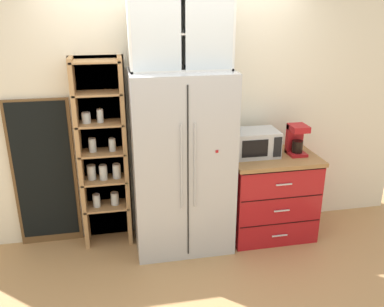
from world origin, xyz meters
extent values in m
plane|color=tan|center=(0.00, 0.00, 0.00)|extent=(10.73, 10.73, 0.00)
cube|color=silver|center=(0.00, 0.40, 1.27)|extent=(5.03, 0.10, 2.55)
cube|color=#B7BABF|center=(0.00, 0.03, 0.88)|extent=(0.93, 0.63, 1.76)
cube|color=black|center=(0.00, -0.28, 0.88)|extent=(0.01, 0.01, 1.62)
cylinder|color=#B7BABF|center=(-0.06, -0.30, 0.97)|extent=(0.02, 0.02, 0.79)
cylinder|color=#B7BABF|center=(0.06, -0.30, 0.97)|extent=(0.02, 0.02, 0.79)
cube|color=#A8161C|center=(0.26, -0.28, 1.09)|extent=(0.02, 0.01, 0.02)
cube|color=brown|center=(-0.74, 0.37, 0.94)|extent=(0.51, 0.04, 1.88)
cube|color=tan|center=(-0.95, 0.22, 0.94)|extent=(0.04, 0.26, 1.88)
cube|color=tan|center=(-0.53, 0.22, 0.94)|extent=(0.04, 0.26, 1.88)
cube|color=tan|center=(-0.74, 0.22, 0.40)|extent=(0.45, 0.26, 0.02)
cylinder|color=silver|center=(-0.84, 0.21, 0.47)|extent=(0.07, 0.07, 0.12)
cylinder|color=#382316|center=(-0.84, 0.21, 0.45)|extent=(0.06, 0.06, 0.08)
cylinder|color=#B2B2B7|center=(-0.84, 0.21, 0.54)|extent=(0.07, 0.07, 0.01)
cylinder|color=silver|center=(-0.66, 0.22, 0.47)|extent=(0.08, 0.08, 0.12)
cylinder|color=beige|center=(-0.66, 0.22, 0.45)|extent=(0.07, 0.07, 0.08)
cylinder|color=#B2B2B7|center=(-0.66, 0.22, 0.53)|extent=(0.07, 0.07, 0.01)
cube|color=tan|center=(-0.74, 0.22, 0.69)|extent=(0.45, 0.26, 0.02)
cylinder|color=silver|center=(-0.86, 0.24, 0.76)|extent=(0.08, 0.08, 0.14)
cylinder|color=#B77A38|center=(-0.86, 0.24, 0.74)|extent=(0.07, 0.07, 0.09)
cylinder|color=#B2B2B7|center=(-0.86, 0.24, 0.84)|extent=(0.08, 0.08, 0.01)
cylinder|color=silver|center=(-0.75, 0.21, 0.77)|extent=(0.08, 0.08, 0.14)
cylinder|color=white|center=(-0.75, 0.21, 0.74)|extent=(0.07, 0.07, 0.09)
cylinder|color=#B2B2B7|center=(-0.75, 0.21, 0.84)|extent=(0.07, 0.07, 0.01)
cylinder|color=silver|center=(-0.62, 0.23, 0.76)|extent=(0.08, 0.08, 0.14)
cylinder|color=brown|center=(-0.62, 0.23, 0.74)|extent=(0.07, 0.07, 0.09)
cylinder|color=#B2B2B7|center=(-0.62, 0.23, 0.84)|extent=(0.08, 0.08, 0.01)
cube|color=tan|center=(-0.74, 0.22, 0.97)|extent=(0.45, 0.26, 0.02)
cylinder|color=silver|center=(-0.83, 0.23, 1.05)|extent=(0.07, 0.07, 0.12)
cylinder|color=white|center=(-0.83, 0.23, 1.03)|extent=(0.06, 0.06, 0.08)
cylinder|color=#B2B2B7|center=(-0.83, 0.23, 1.11)|extent=(0.07, 0.07, 0.01)
cylinder|color=silver|center=(-0.64, 0.22, 1.04)|extent=(0.07, 0.07, 0.12)
cylinder|color=#E0C67F|center=(-0.64, 0.22, 1.02)|extent=(0.06, 0.06, 0.08)
cylinder|color=#B2B2B7|center=(-0.64, 0.22, 1.11)|extent=(0.06, 0.06, 0.01)
cube|color=tan|center=(-0.74, 0.22, 1.26)|extent=(0.45, 0.26, 0.02)
cylinder|color=silver|center=(-0.86, 0.23, 1.32)|extent=(0.08, 0.08, 0.09)
cylinder|color=#CCB78C|center=(-0.86, 0.23, 1.30)|extent=(0.07, 0.07, 0.06)
cylinder|color=#B2B2B7|center=(-0.86, 0.23, 1.37)|extent=(0.08, 0.08, 0.01)
cylinder|color=silver|center=(-0.74, 0.23, 1.33)|extent=(0.06, 0.06, 0.12)
cylinder|color=#2D2D2D|center=(-0.74, 0.23, 1.31)|extent=(0.05, 0.05, 0.08)
cylinder|color=#B2B2B7|center=(-0.74, 0.23, 1.39)|extent=(0.06, 0.06, 0.01)
cube|color=tan|center=(-0.74, 0.22, 1.55)|extent=(0.45, 0.26, 0.02)
cube|color=tan|center=(-0.74, 0.22, 1.84)|extent=(0.45, 0.26, 0.02)
cube|color=#A8161C|center=(0.94, 0.05, 0.42)|extent=(0.86, 0.60, 0.84)
cube|color=#9E7042|center=(0.94, 0.05, 0.86)|extent=(0.89, 0.63, 0.04)
cube|color=black|center=(0.94, -0.25, 0.27)|extent=(0.84, 0.00, 0.01)
cube|color=silver|center=(0.94, -0.26, 0.14)|extent=(0.16, 0.01, 0.01)
cube|color=black|center=(0.94, -0.25, 0.55)|extent=(0.84, 0.00, 0.01)
cube|color=silver|center=(0.94, -0.26, 0.42)|extent=(0.16, 0.01, 0.01)
cube|color=black|center=(0.94, -0.25, 0.83)|extent=(0.84, 0.00, 0.01)
cube|color=silver|center=(0.94, -0.26, 0.70)|extent=(0.16, 0.01, 0.01)
cube|color=#B7BABF|center=(0.76, 0.10, 1.01)|extent=(0.44, 0.32, 0.26)
cube|color=black|center=(0.70, -0.06, 1.01)|extent=(0.26, 0.01, 0.17)
cube|color=black|center=(0.93, -0.06, 1.01)|extent=(0.08, 0.01, 0.20)
cube|color=#A8161C|center=(1.17, 0.03, 0.90)|extent=(0.17, 0.20, 0.03)
cube|color=#A8161C|center=(1.17, 0.10, 1.03)|extent=(0.17, 0.06, 0.30)
cube|color=#A8161C|center=(1.17, 0.03, 1.16)|extent=(0.17, 0.20, 0.06)
cylinder|color=black|center=(1.17, 0.02, 0.97)|extent=(0.11, 0.11, 0.12)
cylinder|color=#8CA37F|center=(0.94, 0.03, 0.93)|extent=(0.09, 0.09, 0.09)
torus|color=#8CA37F|center=(0.99, 0.03, 0.93)|extent=(0.05, 0.01, 0.05)
cylinder|color=navy|center=(0.94, 0.03, 0.97)|extent=(0.06, 0.06, 0.17)
cone|color=navy|center=(0.94, 0.03, 1.06)|extent=(0.06, 0.06, 0.04)
cylinder|color=navy|center=(0.94, 0.03, 1.09)|extent=(0.02, 0.02, 0.07)
cylinder|color=black|center=(0.94, 0.03, 1.13)|extent=(0.03, 0.03, 0.01)
cylinder|color=#285B33|center=(0.94, 0.11, 0.96)|extent=(0.06, 0.06, 0.17)
cone|color=#285B33|center=(0.94, 0.11, 1.05)|extent=(0.06, 0.06, 0.04)
cylinder|color=#285B33|center=(0.94, 0.11, 1.08)|extent=(0.02, 0.02, 0.07)
cylinder|color=black|center=(0.94, 0.11, 1.12)|extent=(0.03, 0.03, 0.01)
cube|color=silver|center=(0.00, 0.20, 2.08)|extent=(0.90, 0.02, 0.63)
cube|color=silver|center=(0.00, 0.05, 1.77)|extent=(0.90, 0.32, 0.02)
cube|color=silver|center=(-0.44, 0.05, 2.08)|extent=(0.02, 0.32, 0.63)
cube|color=silver|center=(0.44, 0.05, 2.08)|extent=(0.02, 0.32, 0.63)
cube|color=silver|center=(0.00, 0.05, 2.08)|extent=(0.87, 0.30, 0.02)
cube|color=silver|center=(-0.22, -0.10, 2.08)|extent=(0.41, 0.01, 0.59)
cube|color=silver|center=(0.22, -0.10, 2.08)|extent=(0.41, 0.01, 0.59)
cylinder|color=silver|center=(-0.31, 0.05, 1.79)|extent=(0.05, 0.05, 0.00)
cylinder|color=silver|center=(-0.31, 0.05, 1.82)|extent=(0.01, 0.01, 0.07)
cone|color=silver|center=(-0.31, 0.05, 1.88)|extent=(0.06, 0.06, 0.05)
cylinder|color=silver|center=(-0.10, 0.05, 1.79)|extent=(0.05, 0.05, 0.00)
cylinder|color=silver|center=(-0.10, 0.05, 1.82)|extent=(0.01, 0.01, 0.07)
cone|color=silver|center=(-0.10, 0.05, 1.88)|extent=(0.06, 0.06, 0.05)
cylinder|color=silver|center=(0.10, 0.05, 1.79)|extent=(0.05, 0.05, 0.00)
cylinder|color=silver|center=(0.10, 0.05, 1.82)|extent=(0.01, 0.01, 0.07)
cone|color=silver|center=(0.10, 0.05, 1.88)|extent=(0.06, 0.06, 0.05)
cylinder|color=silver|center=(0.31, 0.05, 1.79)|extent=(0.05, 0.05, 0.00)
cylinder|color=silver|center=(0.31, 0.05, 1.82)|extent=(0.01, 0.01, 0.07)
cone|color=silver|center=(0.31, 0.05, 1.88)|extent=(0.06, 0.06, 0.05)
cylinder|color=white|center=(-0.27, 0.05, 2.12)|extent=(0.06, 0.06, 0.07)
cylinder|color=white|center=(-0.09, 0.05, 2.12)|extent=(0.06, 0.06, 0.07)
cylinder|color=white|center=(0.09, 0.05, 2.12)|extent=(0.06, 0.06, 0.07)
cylinder|color=white|center=(0.27, 0.05, 2.12)|extent=(0.06, 0.06, 0.07)
cube|color=brown|center=(-1.31, 0.33, 0.75)|extent=(0.60, 0.04, 1.50)
cube|color=black|center=(-1.31, 0.31, 0.78)|extent=(0.54, 0.01, 1.40)
camera|label=1|loc=(-0.61, -3.53, 2.32)|focal=37.96mm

